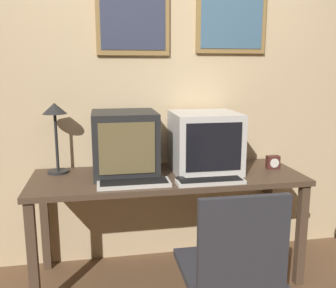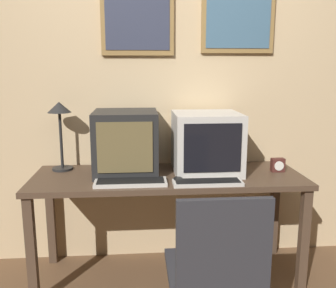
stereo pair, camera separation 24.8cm
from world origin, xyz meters
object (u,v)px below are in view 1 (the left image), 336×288
object	(u,v)px
keyboard_side	(210,181)
desk_clock	(273,162)
monitor_left	(125,143)
desk_lamp	(55,119)
monitor_right	(205,142)
office_chair	(230,285)
mouse_near_keyboard	(181,179)
keyboard_main	(134,183)

from	to	relation	value
keyboard_side	desk_clock	size ratio (longest dim) A/B	4.62
monitor_left	desk_lamp	size ratio (longest dim) A/B	0.89
monitor_right	office_chair	distance (m)	1.02
keyboard_side	desk_lamp	size ratio (longest dim) A/B	0.90
monitor_right	desk_lamp	xyz separation A→B (m)	(-1.01, 0.13, 0.16)
desk_lamp	monitor_left	bearing A→B (deg)	-13.47
monitor_left	desk_lamp	distance (m)	0.49
keyboard_side	office_chair	world-z (taller)	office_chair
monitor_left	desk_lamp	world-z (taller)	desk_lamp
monitor_right	keyboard_side	world-z (taller)	monitor_right
keyboard_side	mouse_near_keyboard	bearing A→B (deg)	160.62
desk_lamp	office_chair	bearing A→B (deg)	-47.05
monitor_right	desk_lamp	world-z (taller)	desk_lamp
keyboard_side	office_chair	size ratio (longest dim) A/B	0.48
office_chair	mouse_near_keyboard	bearing A→B (deg)	101.05
mouse_near_keyboard	desk_clock	distance (m)	0.74
monitor_left	monitor_right	size ratio (longest dim) A/B	0.96
keyboard_main	office_chair	size ratio (longest dim) A/B	0.49
desk_clock	monitor_left	bearing A→B (deg)	176.72
monitor_right	keyboard_main	size ratio (longest dim) A/B	1.00
keyboard_main	keyboard_side	size ratio (longest dim) A/B	1.04
office_chair	monitor_right	bearing A→B (deg)	83.39
monitor_right	keyboard_main	distance (m)	0.61
monitor_left	monitor_right	bearing A→B (deg)	-1.87
desk_clock	office_chair	bearing A→B (deg)	-126.55
monitor_right	desk_clock	size ratio (longest dim) A/B	4.78
keyboard_side	keyboard_main	bearing A→B (deg)	174.72
keyboard_main	desk_clock	world-z (taller)	desk_clock
keyboard_main	office_chair	world-z (taller)	office_chair
monitor_left	keyboard_main	size ratio (longest dim) A/B	0.95
monitor_right	mouse_near_keyboard	xyz separation A→B (m)	(-0.22, -0.23, -0.19)
office_chair	keyboard_main	bearing A→B (deg)	125.13
keyboard_side	mouse_near_keyboard	size ratio (longest dim) A/B	3.82
keyboard_side	desk_lamp	xyz separation A→B (m)	(-0.96, 0.42, 0.36)
mouse_near_keyboard	desk_clock	xyz separation A→B (m)	(0.72, 0.19, 0.03)
monitor_right	mouse_near_keyboard	distance (m)	0.37
monitor_left	keyboard_side	size ratio (longest dim) A/B	0.99
mouse_near_keyboard	desk_clock	bearing A→B (deg)	14.89
desk_clock	desk_lamp	xyz separation A→B (m)	(-1.51, 0.17, 0.32)
keyboard_main	office_chair	xyz separation A→B (m)	(0.42, -0.60, -0.37)
monitor_right	keyboard_main	world-z (taller)	monitor_right
keyboard_main	keyboard_side	distance (m)	0.48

